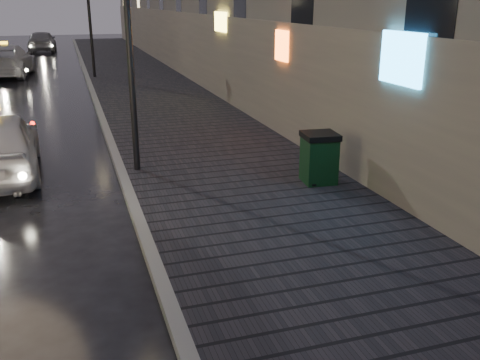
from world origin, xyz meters
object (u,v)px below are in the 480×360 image
Objects in this scene: trash_bin at (319,157)px; taxi_mid at (6,60)px; car_far at (42,41)px; lamp_near at (127,14)px; lamp_far at (89,6)px.

trash_bin is 0.19× the size of taxi_mid.
car_far is (1.34, 13.99, -0.02)m from taxi_mid.
lamp_near is at bearing 155.41° from trash_bin.
trash_bin is at bearing -30.45° from lamp_near.
trash_bin is (3.49, -2.05, -2.81)m from lamp_near.
trash_bin is at bearing -79.07° from lamp_far.
lamp_far reaches higher than taxi_mid.
car_far is at bearing -89.33° from taxi_mid.
lamp_far is at bearing 106.79° from trash_bin.
car_far is (-2.85, 32.58, -2.70)m from lamp_near.
lamp_far reaches higher than trash_bin.
lamp_near reaches higher than taxi_mid.
car_far is (-2.85, 16.58, -2.70)m from lamp_far.
car_far is (-6.34, 34.63, 0.11)m from trash_bin.
lamp_near is 16.00m from lamp_far.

